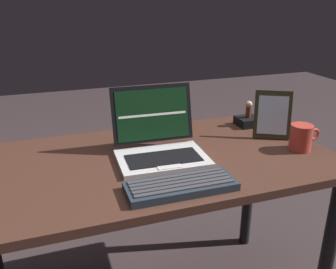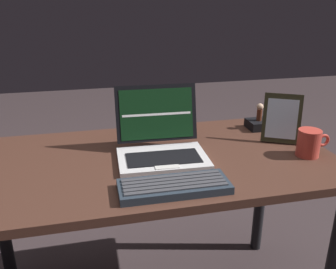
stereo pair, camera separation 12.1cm
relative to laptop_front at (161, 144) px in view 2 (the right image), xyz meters
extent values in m
cube|color=#41251C|center=(-0.04, -0.01, -0.06)|extent=(1.32, 0.67, 0.03)
cylinder|color=black|center=(0.57, -0.29, -0.42)|extent=(0.05, 0.05, 0.68)
cylinder|color=black|center=(-0.64, 0.27, -0.42)|extent=(0.05, 0.05, 0.68)
cylinder|color=black|center=(0.57, 0.27, -0.42)|extent=(0.05, 0.05, 0.68)
cube|color=beige|center=(0.00, -0.04, -0.04)|extent=(0.32, 0.23, 0.02)
cube|color=black|center=(0.00, -0.06, -0.03)|extent=(0.26, 0.13, 0.00)
cube|color=beige|center=(-0.01, -0.12, -0.03)|extent=(0.08, 0.04, 0.00)
cube|color=black|center=(0.00, 0.09, 0.09)|extent=(0.30, 0.07, 0.20)
cube|color=black|center=(0.00, 0.09, 0.08)|extent=(0.27, 0.06, 0.18)
cube|color=silver|center=(0.00, 0.08, 0.08)|extent=(0.25, 0.01, 0.01)
cube|color=#232D37|center=(-0.01, -0.24, -0.04)|extent=(0.33, 0.13, 0.02)
cube|color=#38383D|center=(-0.01, -0.28, -0.02)|extent=(0.30, 0.02, 0.00)
cube|color=#38383D|center=(-0.01, -0.26, -0.02)|extent=(0.30, 0.02, 0.00)
cube|color=#38383D|center=(-0.01, -0.24, -0.02)|extent=(0.30, 0.02, 0.00)
cube|color=#38383D|center=(-0.01, -0.22, -0.02)|extent=(0.30, 0.02, 0.00)
cube|color=#38383D|center=(-0.01, -0.20, -0.02)|extent=(0.30, 0.02, 0.00)
cube|color=#282817|center=(0.49, 0.04, 0.05)|extent=(0.15, 0.12, 0.19)
cube|color=silver|center=(0.48, 0.03, 0.05)|extent=(0.12, 0.09, 0.15)
cube|color=#282817|center=(0.50, 0.06, -0.03)|extent=(0.02, 0.02, 0.03)
cube|color=black|center=(0.47, 0.19, -0.03)|extent=(0.09, 0.09, 0.04)
cylinder|color=#532516|center=(0.47, 0.19, 0.01)|extent=(0.02, 0.02, 0.05)
sphere|color=tan|center=(0.47, 0.19, 0.05)|extent=(0.03, 0.03, 0.03)
cylinder|color=#B93B30|center=(0.52, -0.11, 0.00)|extent=(0.08, 0.08, 0.10)
torus|color=#B93B30|center=(0.58, -0.11, 0.01)|extent=(0.05, 0.01, 0.05)
camera|label=1|loc=(-0.36, -1.13, 0.49)|focal=38.74mm
camera|label=2|loc=(-0.24, -1.16, 0.49)|focal=38.74mm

